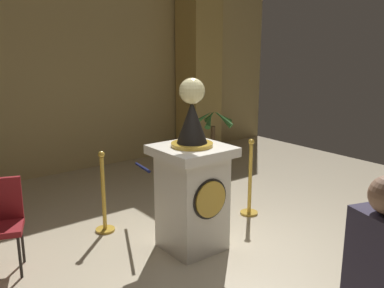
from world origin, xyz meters
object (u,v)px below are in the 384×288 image
Objects in this scene: potted_palm_right at (213,154)px; pedestal_clock at (192,185)px; stanchion_near at (250,188)px; cafe_chair_red at (2,217)px; stanchion_far at (104,204)px.

pedestal_clock is at bearing -135.04° from potted_palm_right.
cafe_chair_red is at bearing 170.08° from stanchion_near.
potted_palm_right reaches higher than stanchion_far.
cafe_chair_red is at bearing -161.68° from potted_palm_right.
stanchion_near is 1.95m from stanchion_far.
pedestal_clock is at bearing -166.76° from stanchion_near.
stanchion_far is at bearing 158.24° from stanchion_near.
stanchion_near is at bearing 13.24° from pedestal_clock.
stanchion_near is at bearing -116.36° from potted_palm_right.
stanchion_near is at bearing -9.92° from cafe_chair_red.
pedestal_clock is 1.24m from stanchion_far.
stanchion_near reaches higher than stanchion_far.
pedestal_clock is 1.30m from stanchion_near.
stanchion_far is 1.25m from cafe_chair_red.
stanchion_near is 1.10× the size of cafe_chair_red.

